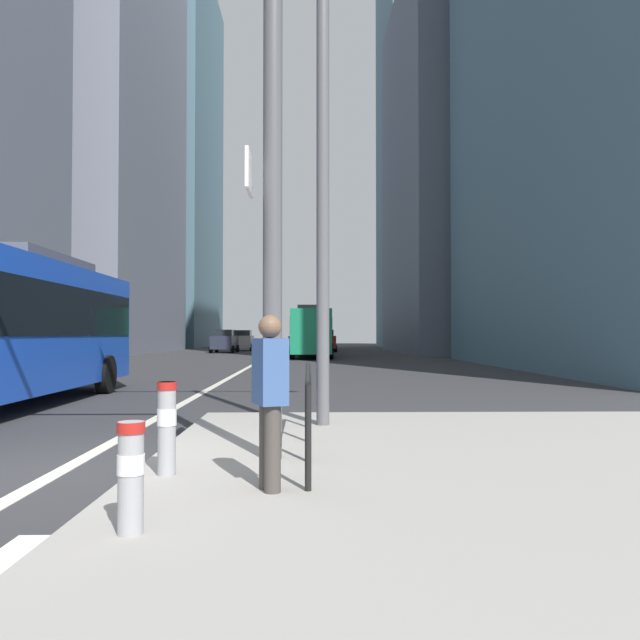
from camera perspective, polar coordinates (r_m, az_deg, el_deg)
ground_plane at (r=27.48m, az=-6.95°, el=-4.54°), size 160.00×160.00×0.00m
median_island at (r=7.00m, az=22.26°, el=-13.41°), size 9.00×10.00×0.15m
lane_centre_line at (r=37.43m, az=-5.39°, el=-3.67°), size 0.20×80.00×0.01m
office_tower_left_mid at (r=61.00m, az=-20.37°, el=21.16°), size 12.32×23.02×49.56m
office_tower_left_far at (r=85.65m, az=-14.14°, el=13.84°), size 12.52×23.04×47.76m
office_tower_right_mid at (r=56.39m, az=13.90°, el=13.06°), size 13.29×20.77×31.02m
office_tower_right_far at (r=79.23m, az=9.71°, el=16.76°), size 10.42×16.80×52.19m
city_bus_red_receding at (r=42.45m, az=-0.70°, el=-0.93°), size 2.87×10.93×3.40m
city_bus_red_distant at (r=65.11m, az=-0.31°, el=-1.06°), size 2.75×10.94×3.40m
car_oncoming_mid at (r=60.22m, az=-7.02°, el=-1.83°), size 2.07×4.20×1.94m
car_receding_near at (r=55.32m, az=0.35°, el=-1.89°), size 2.21×4.67×1.94m
car_receding_far at (r=51.82m, az=-1.75°, el=-1.93°), size 2.21×4.60×1.94m
car_oncoming_far at (r=53.63m, az=-8.68°, el=-1.89°), size 2.10×4.50×1.94m
traffic_signal_gantry at (r=7.85m, az=-18.04°, el=17.49°), size 5.43×0.65×6.00m
street_lamp_post at (r=10.43m, az=0.26°, el=19.65°), size 5.50×0.32×8.00m
bollard_left at (r=4.73m, az=-16.84°, el=-13.01°), size 0.20×0.20×0.79m
bollard_right at (r=6.53m, az=-13.77°, el=-9.10°), size 0.20×0.20×0.93m
pedestrian_railing at (r=7.60m, az=-1.09°, el=-6.52°), size 0.06×3.90×0.98m
pedestrian_waiting at (r=5.71m, az=-4.58°, el=-6.70°), size 0.36×0.44×1.58m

